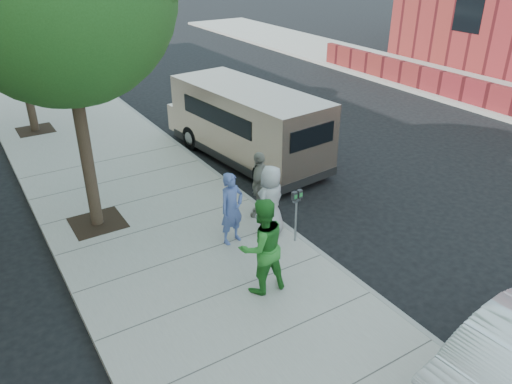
# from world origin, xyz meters

# --- Properties ---
(ground) EXTENTS (120.00, 120.00, 0.00)m
(ground) POSITION_xyz_m (0.00, 0.00, 0.00)
(ground) COLOR black
(ground) RESTS_ON ground
(sidewalk) EXTENTS (5.00, 60.00, 0.15)m
(sidewalk) POSITION_xyz_m (-1.00, 0.00, 0.07)
(sidewalk) COLOR gray
(sidewalk) RESTS_ON ground
(curb_face) EXTENTS (0.12, 60.00, 0.16)m
(curb_face) POSITION_xyz_m (1.44, 0.00, 0.07)
(curb_face) COLOR gray
(curb_face) RESTS_ON ground
(parking_meter) EXTENTS (0.27, 0.12, 1.25)m
(parking_meter) POSITION_xyz_m (1.25, -0.74, 1.06)
(parking_meter) COLOR gray
(parking_meter) RESTS_ON sidewalk
(van) EXTENTS (2.63, 6.28, 2.27)m
(van) POSITION_xyz_m (2.90, 4.15, 1.20)
(van) COLOR tan
(van) RESTS_ON ground
(person_officer) EXTENTS (0.67, 0.51, 1.66)m
(person_officer) POSITION_xyz_m (0.05, -0.01, 0.98)
(person_officer) COLOR #4C5FA1
(person_officer) RESTS_ON sidewalk
(person_green_shirt) EXTENTS (0.98, 0.78, 1.94)m
(person_green_shirt) POSITION_xyz_m (-0.32, -1.79, 1.12)
(person_green_shirt) COLOR #2A822B
(person_green_shirt) RESTS_ON sidewalk
(person_gray_shirt) EXTENTS (0.95, 0.78, 1.68)m
(person_gray_shirt) POSITION_xyz_m (0.94, -0.20, 0.99)
(person_gray_shirt) COLOR #A8A8AB
(person_gray_shirt) RESTS_ON sidewalk
(person_striped_polo) EXTENTS (0.98, 0.97, 1.66)m
(person_striped_polo) POSITION_xyz_m (1.20, 0.68, 0.98)
(person_striped_polo) COLOR gray
(person_striped_polo) RESTS_ON sidewalk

